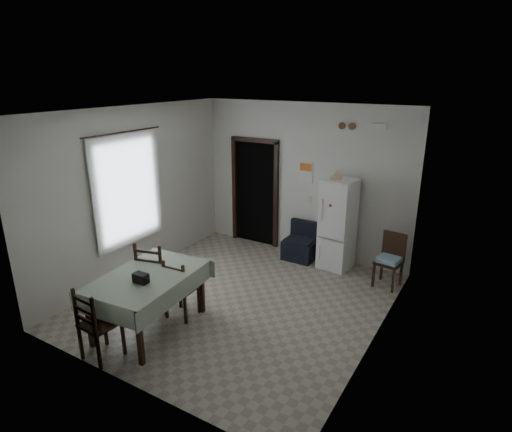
{
  "coord_description": "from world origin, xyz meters",
  "views": [
    {
      "loc": [
        3.27,
        -4.97,
        3.39
      ],
      "look_at": [
        0.0,
        0.5,
        1.25
      ],
      "focal_mm": 30.0,
      "sensor_mm": 36.0,
      "label": 1
    }
  ],
  "objects_px": {
    "dining_chair_far_left": "(156,273)",
    "navy_seat": "(300,241)",
    "fridge": "(338,224)",
    "dining_table": "(149,302)",
    "dining_chair_near_head": "(100,323)",
    "dining_chair_far_right": "(182,287)",
    "corner_chair": "(389,261)"
  },
  "relations": [
    {
      "from": "corner_chair",
      "to": "dining_chair_near_head",
      "type": "height_order",
      "value": "dining_chair_near_head"
    },
    {
      "from": "fridge",
      "to": "dining_chair_far_left",
      "type": "bearing_deg",
      "value": -118.02
    },
    {
      "from": "fridge",
      "to": "navy_seat",
      "type": "height_order",
      "value": "fridge"
    },
    {
      "from": "fridge",
      "to": "dining_chair_far_right",
      "type": "xyz_separation_m",
      "value": [
        -1.32,
        -2.72,
        -0.37
      ]
    },
    {
      "from": "dining_chair_far_left",
      "to": "dining_chair_far_right",
      "type": "height_order",
      "value": "dining_chair_far_left"
    },
    {
      "from": "navy_seat",
      "to": "corner_chair",
      "type": "relative_size",
      "value": 0.78
    },
    {
      "from": "corner_chair",
      "to": "dining_chair_near_head",
      "type": "bearing_deg",
      "value": -117.12
    },
    {
      "from": "fridge",
      "to": "corner_chair",
      "type": "relative_size",
      "value": 1.82
    },
    {
      "from": "dining_chair_far_right",
      "to": "dining_chair_near_head",
      "type": "bearing_deg",
      "value": 75.75
    },
    {
      "from": "dining_chair_near_head",
      "to": "dining_chair_far_right",
      "type": "bearing_deg",
      "value": -96.8
    },
    {
      "from": "dining_table",
      "to": "dining_chair_far_right",
      "type": "bearing_deg",
      "value": 65.98
    },
    {
      "from": "dining_chair_far_right",
      "to": "navy_seat",
      "type": "bearing_deg",
      "value": -106.4
    },
    {
      "from": "dining_chair_near_head",
      "to": "dining_chair_far_left",
      "type": "bearing_deg",
      "value": -74.32
    },
    {
      "from": "dining_table",
      "to": "dining_chair_near_head",
      "type": "height_order",
      "value": "dining_chair_near_head"
    },
    {
      "from": "corner_chair",
      "to": "dining_chair_near_head",
      "type": "distance_m",
      "value": 4.51
    },
    {
      "from": "corner_chair",
      "to": "dining_chair_far_right",
      "type": "relative_size",
      "value": 1.0
    },
    {
      "from": "dining_chair_far_right",
      "to": "dining_chair_near_head",
      "type": "relative_size",
      "value": 0.93
    },
    {
      "from": "dining_chair_far_left",
      "to": "navy_seat",
      "type": "bearing_deg",
      "value": -126.47
    },
    {
      "from": "dining_chair_far_right",
      "to": "dining_table",
      "type": "bearing_deg",
      "value": 66.85
    },
    {
      "from": "fridge",
      "to": "dining_chair_far_right",
      "type": "bearing_deg",
      "value": -109.74
    },
    {
      "from": "fridge",
      "to": "dining_chair_far_left",
      "type": "xyz_separation_m",
      "value": [
        -1.82,
        -2.7,
        -0.28
      ]
    },
    {
      "from": "dining_chair_near_head",
      "to": "navy_seat",
      "type": "bearing_deg",
      "value": -98.28
    },
    {
      "from": "fridge",
      "to": "corner_chair",
      "type": "height_order",
      "value": "fridge"
    },
    {
      "from": "navy_seat",
      "to": "dining_chair_far_left",
      "type": "bearing_deg",
      "value": -111.69
    },
    {
      "from": "fridge",
      "to": "dining_chair_near_head",
      "type": "distance_m",
      "value": 4.29
    },
    {
      "from": "corner_chair",
      "to": "dining_table",
      "type": "xyz_separation_m",
      "value": [
        -2.5,
        -2.93,
        -0.04
      ]
    },
    {
      "from": "navy_seat",
      "to": "dining_chair_far_right",
      "type": "xyz_separation_m",
      "value": [
        -0.6,
        -2.72,
        0.1
      ]
    },
    {
      "from": "navy_seat",
      "to": "fridge",
      "type": "bearing_deg",
      "value": 0.72
    },
    {
      "from": "dining_table",
      "to": "dining_chair_far_right",
      "type": "distance_m",
      "value": 0.52
    },
    {
      "from": "dining_table",
      "to": "dining_chair_far_right",
      "type": "relative_size",
      "value": 1.72
    },
    {
      "from": "fridge",
      "to": "dining_chair_far_left",
      "type": "height_order",
      "value": "fridge"
    },
    {
      "from": "navy_seat",
      "to": "dining_chair_far_left",
      "type": "xyz_separation_m",
      "value": [
        -1.11,
        -2.7,
        0.19
      ]
    }
  ]
}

